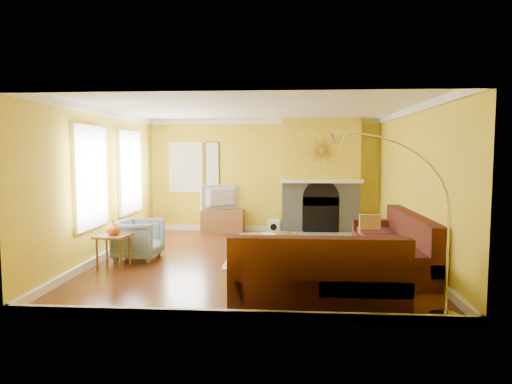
# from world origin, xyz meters

# --- Properties ---
(floor) EXTENTS (5.50, 6.00, 0.02)m
(floor) POSITION_xyz_m (0.00, 0.00, -0.01)
(floor) COLOR brown
(floor) RESTS_ON ground
(ceiling) EXTENTS (5.50, 6.00, 0.02)m
(ceiling) POSITION_xyz_m (0.00, 0.00, 2.71)
(ceiling) COLOR white
(ceiling) RESTS_ON ground
(wall_back) EXTENTS (5.50, 0.02, 2.70)m
(wall_back) POSITION_xyz_m (0.00, 3.01, 1.35)
(wall_back) COLOR yellow
(wall_back) RESTS_ON ground
(wall_front) EXTENTS (5.50, 0.02, 2.70)m
(wall_front) POSITION_xyz_m (0.00, -3.01, 1.35)
(wall_front) COLOR yellow
(wall_front) RESTS_ON ground
(wall_left) EXTENTS (0.02, 6.00, 2.70)m
(wall_left) POSITION_xyz_m (-2.76, 0.00, 1.35)
(wall_left) COLOR yellow
(wall_left) RESTS_ON ground
(wall_right) EXTENTS (0.02, 6.00, 2.70)m
(wall_right) POSITION_xyz_m (2.76, 0.00, 1.35)
(wall_right) COLOR yellow
(wall_right) RESTS_ON ground
(baseboard) EXTENTS (5.50, 6.00, 0.12)m
(baseboard) POSITION_xyz_m (0.00, 0.00, 0.06)
(baseboard) COLOR white
(baseboard) RESTS_ON floor
(crown_molding) EXTENTS (5.50, 6.00, 0.12)m
(crown_molding) POSITION_xyz_m (0.00, 0.00, 2.64)
(crown_molding) COLOR white
(crown_molding) RESTS_ON ceiling
(window_left_near) EXTENTS (0.06, 1.22, 1.72)m
(window_left_near) POSITION_xyz_m (-2.72, 1.30, 1.50)
(window_left_near) COLOR white
(window_left_near) RESTS_ON wall_left
(window_left_far) EXTENTS (0.06, 1.22, 1.72)m
(window_left_far) POSITION_xyz_m (-2.72, -0.60, 1.50)
(window_left_far) COLOR white
(window_left_far) RESTS_ON wall_left
(window_back) EXTENTS (0.82, 0.06, 1.22)m
(window_back) POSITION_xyz_m (-1.90, 2.96, 1.55)
(window_back) COLOR white
(window_back) RESTS_ON wall_back
(wall_art) EXTENTS (0.34, 0.04, 1.14)m
(wall_art) POSITION_xyz_m (-1.25, 2.97, 1.60)
(wall_art) COLOR white
(wall_art) RESTS_ON wall_back
(fireplace) EXTENTS (1.80, 0.40, 2.70)m
(fireplace) POSITION_xyz_m (1.35, 2.80, 1.35)
(fireplace) COLOR gray
(fireplace) RESTS_ON floor
(mantel) EXTENTS (1.92, 0.22, 0.08)m
(mantel) POSITION_xyz_m (1.35, 2.56, 1.25)
(mantel) COLOR white
(mantel) RESTS_ON fireplace
(hearth) EXTENTS (1.80, 0.70, 0.06)m
(hearth) POSITION_xyz_m (1.35, 2.25, 0.03)
(hearth) COLOR gray
(hearth) RESTS_ON floor
(sunburst) EXTENTS (0.70, 0.04, 0.70)m
(sunburst) POSITION_xyz_m (1.35, 2.57, 1.95)
(sunburst) COLOR olive
(sunburst) RESTS_ON fireplace
(rug) EXTENTS (2.40, 1.80, 0.02)m
(rug) POSITION_xyz_m (0.70, 0.12, 0.01)
(rug) COLOR beige
(rug) RESTS_ON floor
(sectional_sofa) EXTENTS (2.89, 3.67, 0.90)m
(sectional_sofa) POSITION_xyz_m (1.30, -0.86, 0.45)
(sectional_sofa) COLOR #4B1E18
(sectional_sofa) RESTS_ON floor
(coffee_table) EXTENTS (1.26, 1.26, 0.40)m
(coffee_table) POSITION_xyz_m (0.30, 0.17, 0.20)
(coffee_table) COLOR white
(coffee_table) RESTS_ON floor
(media_console) EXTENTS (1.00, 0.45, 0.55)m
(media_console) POSITION_xyz_m (-0.96, 2.69, 0.28)
(media_console) COLOR brown
(media_console) RESTS_ON floor
(tv) EXTENTS (0.93, 0.67, 0.59)m
(tv) POSITION_xyz_m (-0.96, 2.69, 0.84)
(tv) COLOR black
(tv) RESTS_ON media_console
(subwoofer) EXTENTS (0.30, 0.30, 0.30)m
(subwoofer) POSITION_xyz_m (0.25, 2.81, 0.15)
(subwoofer) COLOR white
(subwoofer) RESTS_ON floor
(armchair) EXTENTS (0.80, 0.77, 0.71)m
(armchair) POSITION_xyz_m (-2.09, -0.09, 0.35)
(armchair) COLOR gray
(armchair) RESTS_ON floor
(side_table) EXTENTS (0.58, 0.58, 0.55)m
(side_table) POSITION_xyz_m (-2.30, -0.73, 0.28)
(side_table) COLOR brown
(side_table) RESTS_ON floor
(vase) EXTENTS (0.25, 0.25, 0.25)m
(vase) POSITION_xyz_m (-2.30, -0.73, 0.67)
(vase) COLOR orange
(vase) RESTS_ON side_table
(book) EXTENTS (0.28, 0.32, 0.03)m
(book) POSITION_xyz_m (0.15, 0.27, 0.41)
(book) COLOR white
(book) RESTS_ON coffee_table
(arc_lamp) EXTENTS (1.35, 0.36, 2.12)m
(arc_lamp) POSITION_xyz_m (1.81, -2.80, 1.06)
(arc_lamp) COLOR silver
(arc_lamp) RESTS_ON floor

